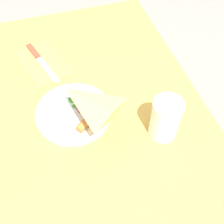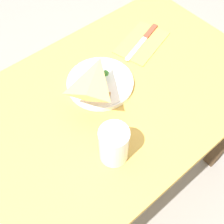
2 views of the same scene
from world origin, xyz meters
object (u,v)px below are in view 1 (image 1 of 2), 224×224
napkin_folded (42,63)px  butter_knife (41,60)px  milk_glass (165,120)px  plate_pizza (73,111)px  dining_table (106,161)px

napkin_folded → butter_knife: bearing=-162.3°
butter_knife → napkin_folded: bearing=-0.0°
milk_glass → butter_knife: milk_glass is taller
milk_glass → napkin_folded: size_ratio=0.53×
plate_pizza → butter_knife: (-0.25, -0.06, -0.01)m
plate_pizza → napkin_folded: size_ratio=0.94×
dining_table → plate_pizza: plate_pizza is taller
dining_table → plate_pizza: 0.18m
dining_table → plate_pizza: bearing=-152.9°
plate_pizza → butter_knife: 0.26m
dining_table → napkin_folded: 0.39m
plate_pizza → napkin_folded: 0.25m
dining_table → napkin_folded: size_ratio=5.46×
dining_table → napkin_folded: bearing=-162.1°
milk_glass → napkin_folded: (-0.37, -0.28, -0.05)m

